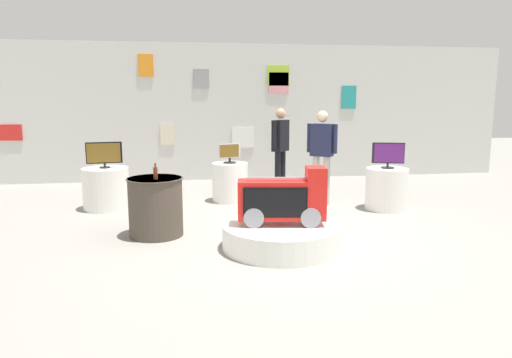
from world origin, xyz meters
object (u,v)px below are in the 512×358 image
object	(u,v)px
tv_on_left_rear	(104,154)
bottle_on_side_table	(156,173)
main_display_pedestal	(281,236)
tv_on_center_rear	(388,155)
display_pedestal_left_rear	(106,188)
shopper_browsing_near_truck	(322,150)
shopper_browsing_rear	(280,144)
display_pedestal_right_rear	(230,182)
display_pedestal_center_rear	(386,189)
tv_on_right_rear	(230,153)
novelty_firetruck_tv	(283,201)
side_table_round	(156,206)

from	to	relation	value
tv_on_left_rear	bottle_on_side_table	xyz separation A→B (m)	(0.97, -1.87, -0.06)
main_display_pedestal	tv_on_center_rear	xyz separation A→B (m)	(2.21, 1.82, 0.79)
display_pedestal_left_rear	tv_on_left_rear	xyz separation A→B (m)	(-0.00, -0.00, 0.60)
main_display_pedestal	bottle_on_side_table	bearing A→B (deg)	156.64
display_pedestal_left_rear	shopper_browsing_near_truck	bearing A→B (deg)	-3.28
tv_on_center_rear	shopper_browsing_rear	xyz separation A→B (m)	(-1.54, 1.59, 0.05)
main_display_pedestal	shopper_browsing_near_truck	xyz separation A→B (m)	(1.20, 2.34, 0.83)
display_pedestal_left_rear	display_pedestal_right_rear	size ratio (longest dim) A/B	1.09
bottle_on_side_table	shopper_browsing_rear	world-z (taller)	shopper_browsing_rear
display_pedestal_center_rear	tv_on_right_rear	distance (m)	2.85
novelty_firetruck_tv	side_table_round	size ratio (longest dim) A/B	1.39
display_pedestal_left_rear	tv_on_center_rear	size ratio (longest dim) A/B	1.49
novelty_firetruck_tv	shopper_browsing_rear	bearing A→B (deg)	79.26
main_display_pedestal	side_table_round	world-z (taller)	side_table_round
display_pedestal_left_rear	shopper_browsing_rear	bearing A→B (deg)	14.78
display_pedestal_right_rear	side_table_round	xyz separation A→B (m)	(-1.21, -2.08, 0.06)
display_pedestal_right_rear	main_display_pedestal	bearing A→B (deg)	-82.31
display_pedestal_left_rear	novelty_firetruck_tv	bearing A→B (deg)	-44.94
tv_on_center_rear	shopper_browsing_near_truck	distance (m)	1.14
shopper_browsing_rear	tv_on_left_rear	bearing A→B (deg)	-165.15
novelty_firetruck_tv	tv_on_right_rear	world-z (taller)	tv_on_right_rear
novelty_firetruck_tv	shopper_browsing_near_truck	xyz separation A→B (m)	(1.18, 2.35, 0.37)
tv_on_left_rear	novelty_firetruck_tv	bearing A→B (deg)	-44.88
display_pedestal_right_rear	shopper_browsing_near_truck	size ratio (longest dim) A/B	0.42
shopper_browsing_rear	novelty_firetruck_tv	bearing A→B (deg)	-100.74
main_display_pedestal	shopper_browsing_rear	world-z (taller)	shopper_browsing_rear
display_pedestal_center_rear	side_table_round	size ratio (longest dim) A/B	0.88
display_pedestal_left_rear	display_pedestal_center_rear	size ratio (longest dim) A/B	1.09
tv_on_right_rear	shopper_browsing_rear	bearing A→B (deg)	27.21
shopper_browsing_near_truck	display_pedestal_left_rear	bearing A→B (deg)	176.72
display_pedestal_left_rear	display_pedestal_right_rear	world-z (taller)	same
shopper_browsing_near_truck	shopper_browsing_rear	size ratio (longest dim) A/B	0.99
main_display_pedestal	tv_on_center_rear	size ratio (longest dim) A/B	2.86
shopper_browsing_near_truck	side_table_round	bearing A→B (deg)	-151.03
main_display_pedestal	bottle_on_side_table	size ratio (longest dim) A/B	6.87
display_pedestal_left_rear	tv_on_right_rear	world-z (taller)	tv_on_right_rear
main_display_pedestal	novelty_firetruck_tv	bearing A→B (deg)	-25.50
display_pedestal_left_rear	tv_on_center_rear	xyz separation A→B (m)	(4.76, -0.74, 0.59)
bottle_on_side_table	display_pedestal_center_rear	bearing A→B (deg)	16.76
display_pedestal_center_rear	tv_on_left_rear	bearing A→B (deg)	171.27
shopper_browsing_rear	tv_on_right_rear	bearing A→B (deg)	-152.79
tv_on_right_rear	display_pedestal_left_rear	bearing A→B (deg)	-171.94
novelty_firetruck_tv	main_display_pedestal	bearing A→B (deg)	154.50
tv_on_right_rear	display_pedestal_right_rear	bearing A→B (deg)	72.01
main_display_pedestal	display_pedestal_right_rear	xyz separation A→B (m)	(-0.39, 2.87, 0.20)
display_pedestal_left_rear	shopper_browsing_near_truck	distance (m)	3.81
tv_on_left_rear	display_pedestal_right_rear	bearing A→B (deg)	8.26
novelty_firetruck_tv	shopper_browsing_rear	distance (m)	3.50
shopper_browsing_rear	display_pedestal_left_rear	bearing A→B (deg)	-165.22
main_display_pedestal	display_pedestal_right_rear	world-z (taller)	display_pedestal_right_rear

